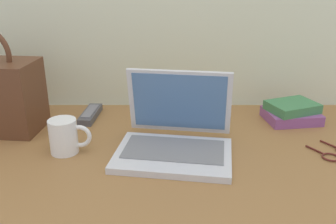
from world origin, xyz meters
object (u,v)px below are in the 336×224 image
remote_control_near (90,114)px  book_stack (292,112)px  coffee_mug (65,135)px  laptop (176,136)px

remote_control_near → book_stack: 0.68m
coffee_mug → remote_control_near: 0.26m
coffee_mug → remote_control_near: bearing=86.0°
book_stack → remote_control_near: bearing=177.6°
coffee_mug → book_stack: bearing=17.8°
laptop → coffee_mug: laptop is taller
laptop → coffee_mug: bearing=-179.2°
coffee_mug → remote_control_near: (0.02, 0.25, -0.04)m
remote_control_near → book_stack: (0.68, -0.03, 0.02)m
remote_control_near → book_stack: size_ratio=0.88×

